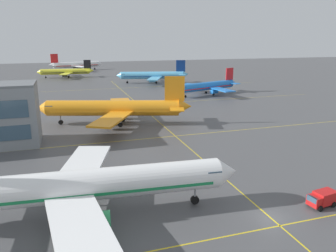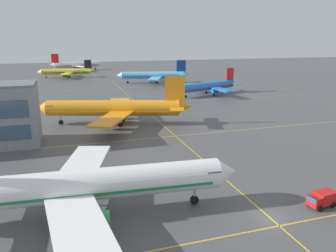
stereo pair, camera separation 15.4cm
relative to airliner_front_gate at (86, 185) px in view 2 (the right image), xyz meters
The scene contains 9 objects.
ground_plane 23.92m from the airliner_front_gate, 18.59° to the right, with size 600.00×600.00×0.00m, color #4C4C4F.
airliner_front_gate is the anchor object (origin of this frame).
airliner_second_row 46.83m from the airliner_front_gate, 76.93° to the left, with size 40.51×34.58×12.84m.
airliner_third_row 98.10m from the airliner_front_gate, 56.74° to the left, with size 31.99×27.36×10.20m.
airliner_far_left_stand 130.18m from the airliner_front_gate, 71.24° to the left, with size 37.02×31.46×11.60m.
airliner_far_right_stand 162.33m from the airliner_front_gate, 90.18° to the left, with size 32.37×27.86×10.06m.
airliner_distant_taxiway 205.84m from the airliner_front_gate, 88.10° to the left, with size 38.17×32.56×12.07m.
taxiway_markings 55.35m from the airliner_front_gate, 66.17° to the left, with size 140.11×175.94×0.01m.
service_truck_red_van 31.68m from the airliner_front_gate, 12.93° to the right, with size 4.33×2.63×2.10m.
Camera 2 is at (-23.70, -31.65, 22.30)m, focal length 34.77 mm.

